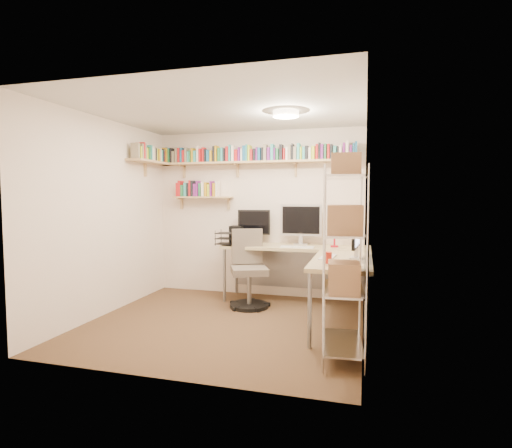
# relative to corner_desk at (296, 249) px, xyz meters

# --- Properties ---
(ground) EXTENTS (3.20, 3.20, 0.00)m
(ground) POSITION_rel_corner_desk_xyz_m (-0.70, -0.94, -0.80)
(ground) COLOR #402B1B
(ground) RESTS_ON ground
(room_shell) EXTENTS (3.24, 3.04, 2.52)m
(room_shell) POSITION_rel_corner_desk_xyz_m (-0.70, -0.94, 0.75)
(room_shell) COLOR beige
(room_shell) RESTS_ON ground
(wall_shelves) EXTENTS (3.12, 1.09, 0.80)m
(wall_shelves) POSITION_rel_corner_desk_xyz_m (-1.13, 0.36, 1.22)
(wall_shelves) COLOR tan
(wall_shelves) RESTS_ON ground
(corner_desk) EXTENTS (2.15, 2.10, 1.40)m
(corner_desk) POSITION_rel_corner_desk_xyz_m (0.00, 0.00, 0.00)
(corner_desk) COLOR tan
(corner_desk) RESTS_ON ground
(office_chair) EXTENTS (0.62, 0.62, 1.06)m
(office_chair) POSITION_rel_corner_desk_xyz_m (-0.63, -0.14, -0.35)
(office_chair) COLOR black
(office_chair) RESTS_ON ground
(wire_rack) EXTENTS (0.44, 0.80, 1.89)m
(wire_rack) POSITION_rel_corner_desk_xyz_m (0.72, -1.61, 0.30)
(wire_rack) COLOR silver
(wire_rack) RESTS_ON ground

